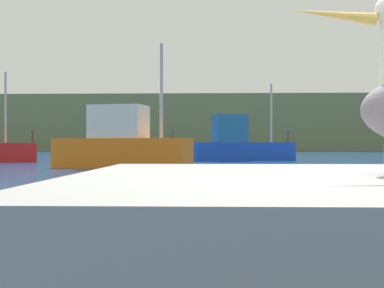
# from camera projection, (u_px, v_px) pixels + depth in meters

# --- Properties ---
(hillside_backdrop) EXTENTS (140.00, 13.22, 7.62)m
(hillside_backdrop) POSITION_uv_depth(u_px,v_px,m) (218.00, 124.00, 76.63)
(hillside_backdrop) COLOR #6B7A51
(hillside_backdrop) RESTS_ON ground
(fishing_boat_blue) EXTENTS (6.17, 3.34, 4.50)m
(fishing_boat_blue) POSITION_uv_depth(u_px,v_px,m) (240.00, 145.00, 31.00)
(fishing_boat_blue) COLOR blue
(fishing_boat_blue) RESTS_ON ground
(fishing_boat_orange) EXTENTS (5.70, 2.84, 4.92)m
(fishing_boat_orange) POSITION_uv_depth(u_px,v_px,m) (122.00, 144.00, 21.53)
(fishing_boat_orange) COLOR orange
(fishing_boat_orange) RESTS_ON ground
(fishing_boat_green) EXTENTS (5.68, 1.95, 5.00)m
(fishing_boat_green) POSITION_uv_depth(u_px,v_px,m) (137.00, 144.00, 42.78)
(fishing_boat_green) COLOR #1E8C4C
(fishing_boat_green) RESTS_ON ground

